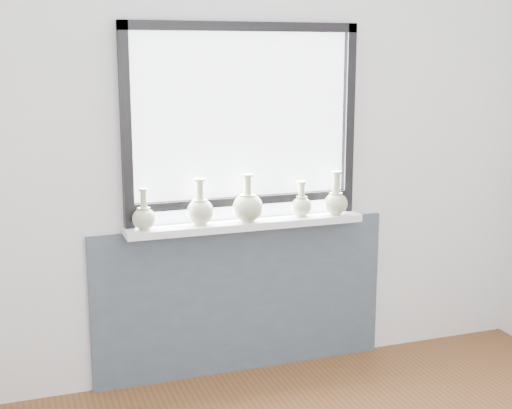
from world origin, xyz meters
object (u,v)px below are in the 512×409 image
object	(u,v)px
vase_a	(144,217)
vase_d	(301,205)
windowsill	(246,224)
vase_b	(200,210)
vase_e	(336,201)
vase_c	(248,206)

from	to	relation	value
vase_a	vase_d	distance (m)	0.88
windowsill	vase_b	size ratio (longest dim) A/B	5.37
windowsill	vase_e	world-z (taller)	vase_e
vase_d	vase_e	world-z (taller)	vase_e
vase_e	vase_d	bearing A→B (deg)	173.55
vase_b	vase_d	world-z (taller)	vase_b
vase_a	windowsill	bearing A→B (deg)	2.07
vase_a	vase_e	bearing A→B (deg)	-0.24
windowsill	vase_b	bearing A→B (deg)	-179.28
vase_d	vase_e	distance (m)	0.20
vase_a	vase_c	bearing A→B (deg)	-0.78
vase_b	windowsill	bearing A→B (deg)	0.72
windowsill	vase_a	distance (m)	0.57
windowsill	vase_a	bearing A→B (deg)	-177.93
vase_d	vase_e	xyz separation A→B (m)	(0.20, -0.02, 0.01)
vase_c	vase_e	distance (m)	0.52
vase_b	vase_c	size ratio (longest dim) A/B	0.95
windowsill	vase_c	size ratio (longest dim) A/B	5.10
windowsill	vase_c	world-z (taller)	vase_c
windowsill	vase_d	xyz separation A→B (m)	(0.32, -0.00, 0.09)
vase_b	vase_d	xyz separation A→B (m)	(0.58, 0.00, -0.01)
vase_b	vase_e	world-z (taller)	same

